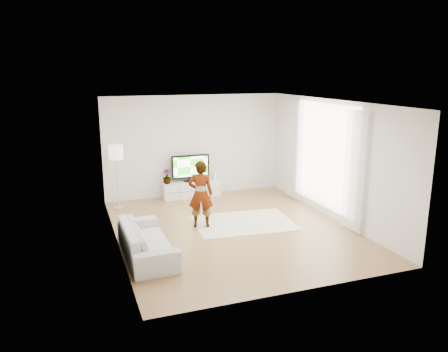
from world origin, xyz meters
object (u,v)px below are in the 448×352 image
object	(u,v)px
rug	(244,223)
floor_lamp	(116,155)
player	(201,194)
television	(191,167)
sofa	(146,240)
media_console	(191,189)

from	to	relation	value
rug	floor_lamp	world-z (taller)	floor_lamp
player	rug	bearing A→B (deg)	-166.70
television	rug	distance (m)	2.71
rug	sofa	bearing A→B (deg)	-156.66
floor_lamp	player	bearing A→B (deg)	-52.08
player	floor_lamp	bearing A→B (deg)	-33.64
media_console	sofa	size ratio (longest dim) A/B	0.75
television	floor_lamp	size ratio (longest dim) A/B	0.65
television	media_console	bearing A→B (deg)	-90.00
media_console	player	bearing A→B (deg)	-100.48
media_console	rug	size ratio (longest dim) A/B	0.71
player	sofa	distance (m)	1.89
television	player	bearing A→B (deg)	-100.37
television	sofa	size ratio (longest dim) A/B	0.51
rug	sofa	xyz separation A→B (m)	(-2.44, -1.05, 0.30)
television	floor_lamp	world-z (taller)	floor_lamp
sofa	floor_lamp	size ratio (longest dim) A/B	1.29
rug	player	distance (m)	1.27
television	rug	size ratio (longest dim) A/B	0.47
television	player	xyz separation A→B (m)	(-0.44, -2.42, -0.08)
media_console	floor_lamp	size ratio (longest dim) A/B	0.97
player	television	bearing A→B (deg)	-81.93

